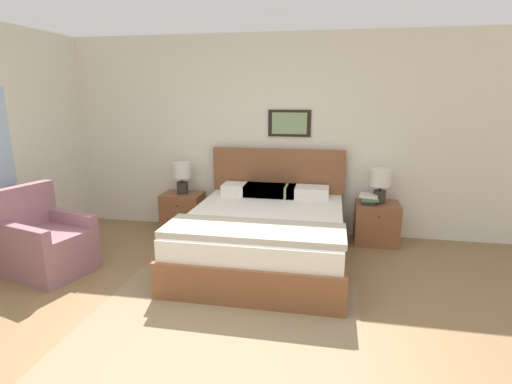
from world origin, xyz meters
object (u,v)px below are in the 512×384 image
(armchair, at_px, (46,244))
(nightstand_by_door, at_px, (376,223))
(bed, at_px, (265,234))
(nightstand_near_window, at_px, (183,212))
(table_lamp_by_door, at_px, (380,182))
(table_lamp_near_window, at_px, (182,174))

(armchair, bearing_deg, nightstand_by_door, 129.19)
(bed, distance_m, nightstand_near_window, 1.52)
(table_lamp_by_door, bearing_deg, table_lamp_near_window, 180.00)
(armchair, distance_m, table_lamp_near_window, 1.87)
(table_lamp_near_window, bearing_deg, table_lamp_by_door, 0.00)
(table_lamp_near_window, xyz_separation_m, table_lamp_by_door, (2.58, 0.00, 0.00))
(nightstand_by_door, bearing_deg, bed, -147.82)
(nightstand_near_window, bearing_deg, table_lamp_by_door, 0.11)
(bed, xyz_separation_m, nightstand_near_window, (-1.28, 0.81, -0.06))
(table_lamp_near_window, bearing_deg, bed, -32.51)
(bed, distance_m, table_lamp_by_door, 1.61)
(table_lamp_near_window, bearing_deg, nightstand_near_window, -137.21)
(bed, xyz_separation_m, nightstand_by_door, (1.29, 0.81, -0.06))
(bed, distance_m, nightstand_by_door, 1.52)
(nightstand_by_door, xyz_separation_m, table_lamp_by_door, (0.01, 0.01, 0.53))
(nightstand_by_door, xyz_separation_m, table_lamp_near_window, (-2.57, 0.01, 0.53))
(nightstand_near_window, xyz_separation_m, table_lamp_by_door, (2.58, 0.01, 0.53))
(armchair, xyz_separation_m, table_lamp_by_door, (3.51, 1.54, 0.49))
(table_lamp_by_door, bearing_deg, bed, -147.87)
(nightstand_by_door, height_order, table_lamp_near_window, table_lamp_near_window)
(bed, distance_m, table_lamp_near_window, 1.59)
(table_lamp_near_window, bearing_deg, armchair, -121.07)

